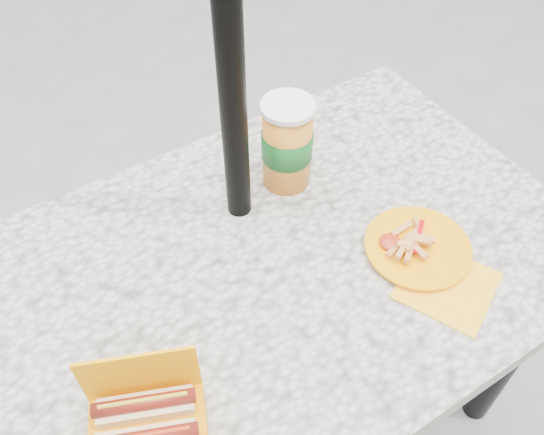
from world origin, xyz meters
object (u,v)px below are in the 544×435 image
hotdog_box (147,423)px  fries_plate (419,250)px  umbrella_pole (231,67)px  soda_cup (287,144)px

hotdog_box → fries_plate: hotdog_box is taller
fries_plate → umbrella_pole: bearing=129.2°
umbrella_pole → fries_plate: size_ratio=7.08×
hotdog_box → fries_plate: size_ratio=0.68×
hotdog_box → fries_plate: 0.60m
fries_plate → soda_cup: (-0.11, 0.31, 0.09)m
fries_plate → soda_cup: bearing=109.1°
umbrella_pole → hotdog_box: umbrella_pole is taller
umbrella_pole → hotdog_box: size_ratio=10.38×
umbrella_pole → soda_cup: umbrella_pole is taller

